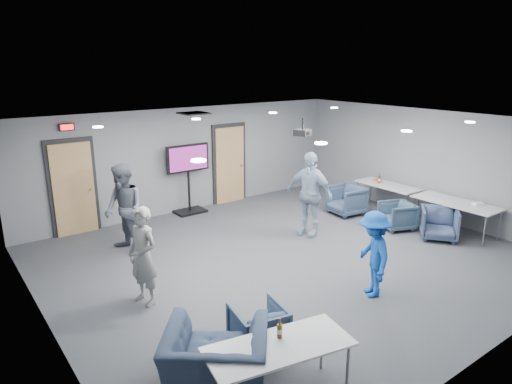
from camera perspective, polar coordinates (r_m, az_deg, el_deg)
floor at (r=9.32m, az=4.08°, el=-8.17°), size 9.00×9.00×0.00m
ceiling at (r=8.59m, az=4.44°, el=8.52°), size 9.00×9.00×0.00m
wall_back at (r=12.08m, az=-8.25°, el=4.05°), size 9.00×0.02×2.70m
wall_front at (r=6.57m, az=27.90°, el=-7.93°), size 9.00×0.02×2.70m
wall_left at (r=6.96m, az=-25.29°, el=-6.29°), size 0.02×8.00×2.70m
wall_right at (r=12.21m, az=20.50°, el=3.33°), size 0.02×8.00×2.70m
door_left at (r=11.04m, az=-21.86°, el=0.42°), size 1.06×0.17×2.24m
door_right at (r=12.70m, az=-3.34°, el=3.46°), size 1.06×0.17×2.24m
exit_sign at (r=10.76m, az=-22.59°, el=7.51°), size 0.32×0.08×0.16m
hvac_diffuser at (r=10.59m, az=-7.79°, el=9.73°), size 0.60×0.60×0.03m
downlights at (r=8.59m, az=4.43°, el=8.42°), size 6.18×3.78×0.02m
person_a at (r=7.56m, az=-13.94°, el=-7.82°), size 0.53×0.68×1.63m
person_b at (r=9.60m, az=-16.16°, el=-2.13°), size 0.78×0.96×1.86m
person_c at (r=10.28m, az=6.65°, el=-0.24°), size 0.80×1.21×1.91m
person_d at (r=7.86m, az=14.46°, el=-7.55°), size 0.96×1.10×1.47m
chair_right_a at (r=11.98m, az=11.19°, el=-1.03°), size 0.89×0.87×0.74m
chair_right_b at (r=11.23m, az=17.19°, el=-2.86°), size 0.91×0.90×0.65m
chair_right_c at (r=10.91m, az=21.92°, el=-3.70°), size 1.07×1.07×0.70m
chair_front_a at (r=6.48m, az=0.28°, el=-16.55°), size 0.81×0.82×0.64m
chair_front_b at (r=5.79m, az=-4.99°, el=-20.18°), size 1.60×1.58×0.78m
table_right_a at (r=12.36m, az=16.14°, el=0.66°), size 0.70×1.69×0.73m
table_right_b at (r=11.37m, az=23.71°, el=-1.35°), size 0.79×1.90×0.73m
table_front_left at (r=5.44m, az=2.90°, el=-19.02°), size 1.79×1.02×0.73m
bottle_front at (r=5.49m, az=2.97°, el=-16.91°), size 0.06×0.06×0.25m
bottle_right at (r=12.43m, az=15.15°, el=1.51°), size 0.07×0.07×0.26m
snack_box at (r=12.66m, az=14.90°, el=1.43°), size 0.21×0.15×0.04m
wrapper at (r=11.33m, az=26.01°, el=-1.33°), size 0.26×0.22×0.05m
tv_stand at (r=11.84m, az=-8.44°, el=2.17°), size 1.17×0.56×1.80m
projector at (r=9.56m, az=5.85°, el=7.45°), size 0.40×0.38×0.35m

